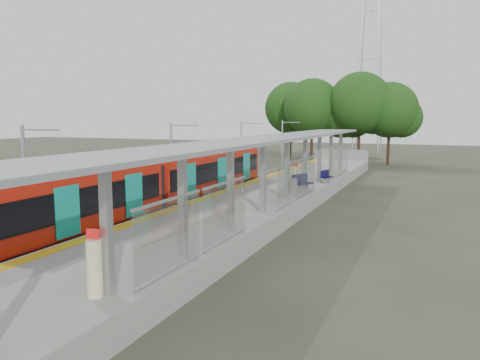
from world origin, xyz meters
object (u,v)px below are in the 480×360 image
at_px(info_pillar_far, 296,176).
at_px(bench_mid, 301,182).
at_px(litter_bin, 293,187).
at_px(bench_far, 326,176).
at_px(train, 143,186).
at_px(info_pillar_near, 95,268).

bearing_deg(info_pillar_far, bench_mid, -74.10).
relative_size(bench_mid, litter_bin, 1.65).
height_order(bench_mid, bench_far, bench_mid).
distance_m(bench_mid, bench_far, 4.76).
distance_m(train, info_pillar_near, 12.99).
bearing_deg(train, bench_far, 61.33).
distance_m(info_pillar_near, litter_bin, 17.76).
height_order(info_pillar_far, litter_bin, info_pillar_far).
bearing_deg(info_pillar_near, info_pillar_far, 79.63).
xyz_separation_m(bench_mid, info_pillar_near, (-0.18, -19.55, 0.21)).
bearing_deg(bench_mid, train, -107.28).
xyz_separation_m(bench_mid, info_pillar_far, (-0.90, 1.78, 0.13)).
relative_size(bench_far, info_pillar_far, 0.85).
distance_m(bench_mid, litter_bin, 1.79).
bearing_deg(info_pillar_near, bench_mid, 77.17).
height_order(train, litter_bin, train).
bearing_deg(litter_bin, bench_mid, 89.40).
xyz_separation_m(info_pillar_near, litter_bin, (0.16, 17.76, -0.28)).
xyz_separation_m(train, bench_mid, (6.47, 8.18, -0.47)).
bearing_deg(info_pillar_far, litter_bin, -87.03).
bearing_deg(bench_mid, info_pillar_far, 137.86).
height_order(train, info_pillar_near, train).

